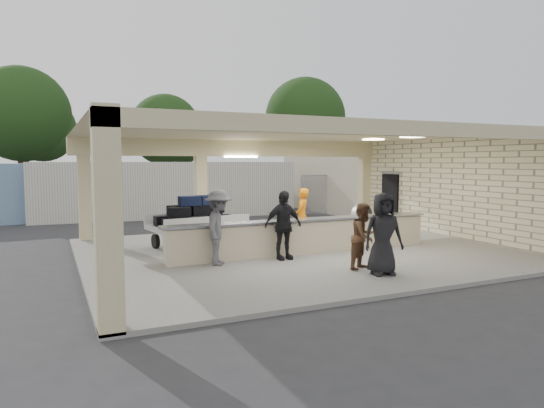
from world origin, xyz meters
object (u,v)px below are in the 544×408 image
car_white_b (364,194)px  passenger_d (383,234)px  luggage_cart (195,220)px  passenger_b (283,225)px  passenger_c (219,227)px  drum_fan (362,215)px  container_white (168,189)px  passenger_a (364,236)px  baggage_handler (302,216)px  baggage_counter (305,236)px  car_white_a (324,193)px  car_dark (261,193)px

car_white_b → passenger_d: bearing=156.7°
luggage_cart → passenger_b: (1.63, -2.68, 0.07)m
luggage_cart → passenger_c: 2.63m
luggage_cart → drum_fan: bearing=3.0°
passenger_d → container_white: size_ratio=0.15×
passenger_a → passenger_b: bearing=98.8°
passenger_a → passenger_c: 3.58m
drum_fan → baggage_handler: 4.40m
baggage_counter → baggage_handler: baggage_handler is taller
luggage_cart → passenger_d: bearing=-69.1°
car_white_a → car_white_b: size_ratio=1.15×
car_white_b → container_white: size_ratio=0.34×
car_dark → container_white: container_white is taller
baggage_counter → container_white: bearing=96.1°
car_white_b → car_white_a: bearing=71.5°
baggage_counter → passenger_b: 1.21m
car_white_a → drum_fan: bearing=170.9°
passenger_b → car_white_a: 18.26m
passenger_b → car_dark: size_ratio=0.45×
baggage_counter → car_dark: bearing=70.6°
car_dark → luggage_cart: bearing=-165.6°
car_dark → baggage_counter: bearing=-154.5°
car_white_b → container_white: bearing=108.2°
drum_fan → car_dark: size_ratio=0.23×
passenger_b → baggage_handler: bearing=48.0°
passenger_a → passenger_b: size_ratio=0.87×
passenger_c → drum_fan: bearing=-30.5°
car_white_a → baggage_counter: bearing=162.0°
luggage_cart → drum_fan: size_ratio=3.05×
car_white_b → car_dark: size_ratio=1.04×
passenger_b → container_white: size_ratio=0.15×
passenger_d → car_white_a: size_ratio=0.39×
car_white_a → car_dark: 4.04m
car_white_a → car_white_b: car_white_a is taller
baggage_counter → passenger_d: size_ratio=4.34×
passenger_c → luggage_cart: bearing=27.0°
baggage_counter → baggage_handler: size_ratio=4.66×
passenger_b → car_dark: passenger_b is taller
luggage_cart → passenger_d: 5.98m
baggage_counter → container_white: size_ratio=0.66×
passenger_d → car_white_a: bearing=76.5°
drum_fan → baggage_counter: bearing=-143.0°
drum_fan → car_white_a: (4.84, 10.91, 0.09)m
passenger_c → car_white_b: (14.29, 13.74, -0.38)m
passenger_a → container_white: (-1.52, 14.08, 0.44)m
container_white → baggage_counter: bearing=-80.5°
baggage_counter → passenger_d: passenger_d is taller
drum_fan → baggage_handler: size_ratio=0.54×
car_dark → car_white_b: bearing=-72.8°
passenger_d → car_white_b: size_ratio=0.45×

